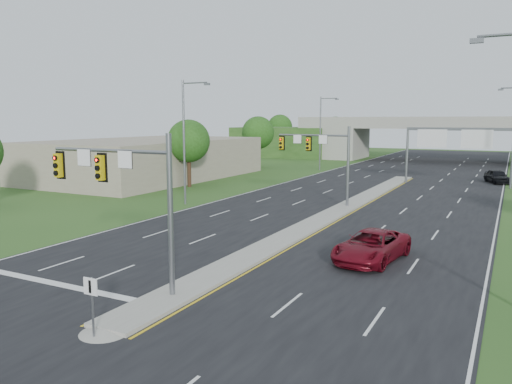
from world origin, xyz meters
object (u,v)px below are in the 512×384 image
at_px(signal_mast_far, 323,152).
at_px(sign_gantry, 457,140).
at_px(keep_right_sign, 91,297).
at_px(car_far_a, 372,246).
at_px(overpass, 437,142).
at_px(car_far_c, 497,176).
at_px(signal_mast_near, 126,185).

xyz_separation_m(signal_mast_far, sign_gantry, (8.95, 19.99, 0.51)).
relative_size(keep_right_sign, sign_gantry, 0.19).
height_order(keep_right_sign, car_far_a, keep_right_sign).
bearing_deg(overpass, sign_gantry, -79.21).
bearing_deg(overpass, keep_right_sign, -90.00).
relative_size(signal_mast_far, car_far_a, 1.20).
relative_size(sign_gantry, overpass, 0.14).
bearing_deg(car_far_a, car_far_c, 90.87).
relative_size(sign_gantry, car_far_c, 2.42).
xyz_separation_m(signal_mast_near, sign_gantry, (8.95, 44.99, 0.51)).
height_order(signal_mast_near, car_far_c, signal_mast_near).
relative_size(keep_right_sign, car_far_c, 0.46).
distance_m(signal_mast_far, car_far_a, 17.95).
bearing_deg(signal_mast_near, overpass, 88.38).
height_order(sign_gantry, car_far_c, sign_gantry).
relative_size(signal_mast_near, keep_right_sign, 3.18).
distance_m(sign_gantry, car_far_a, 35.68).
height_order(signal_mast_near, overpass, overpass).
xyz_separation_m(sign_gantry, car_far_a, (-0.59, -35.40, -4.41)).
height_order(sign_gantry, overpass, overpass).
bearing_deg(overpass, car_far_a, -85.06).
distance_m(signal_mast_far, keep_right_sign, 29.71).
xyz_separation_m(sign_gantry, overpass, (-6.68, 35.08, -1.69)).
height_order(car_far_a, car_far_c, car_far_c).
distance_m(signal_mast_near, keep_right_sign, 5.94).
xyz_separation_m(overpass, car_far_c, (11.00, -30.28, -2.72)).
height_order(keep_right_sign, car_far_c, keep_right_sign).
relative_size(keep_right_sign, car_far_a, 0.38).
distance_m(overpass, car_far_c, 32.33).
distance_m(signal_mast_far, overpass, 55.13).
bearing_deg(keep_right_sign, sign_gantry, 82.30).
distance_m(signal_mast_near, overpass, 80.11).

